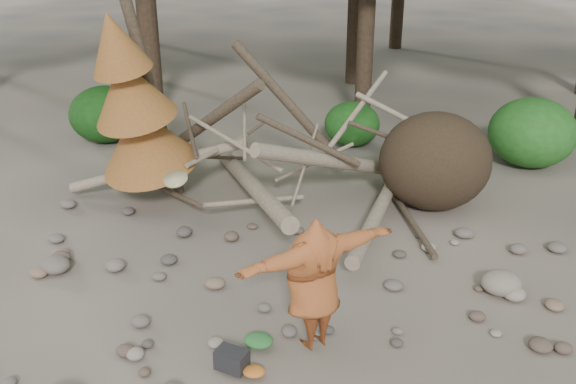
# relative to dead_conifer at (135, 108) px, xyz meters

# --- Properties ---
(ground) EXTENTS (120.00, 120.00, 0.00)m
(ground) POSITION_rel_dead_conifer_xyz_m (3.12, -3.37, -2.11)
(ground) COLOR #514C44
(ground) RESTS_ON ground
(deadfall_pile) EXTENTS (8.55, 5.24, 3.30)m
(deadfall_pile) POSITION_rel_dead_conifer_xyz_m (5.13, 0.87, -1.16)
(deadfall_pile) COLOR #332619
(deadfall_pile) RESTS_ON ground
(dead_conifer) EXTENTS (2.06, 2.16, 4.35)m
(dead_conifer) POSITION_rel_dead_conifer_xyz_m (0.00, 0.00, 0.00)
(dead_conifer) COLOR #4C3F30
(dead_conifer) RESTS_ON ground
(bush_left) EXTENTS (1.80, 1.80, 1.44)m
(bush_left) POSITION_rel_dead_conifer_xyz_m (-2.38, 3.83, -1.39)
(bush_left) COLOR #164512
(bush_left) RESTS_ON ground
(bush_mid) EXTENTS (1.40, 1.40, 1.12)m
(bush_mid) POSITION_rel_dead_conifer_xyz_m (3.92, 4.43, -1.55)
(bush_mid) COLOR #1E5719
(bush_mid) RESTS_ON ground
(bush_right) EXTENTS (2.00, 2.00, 1.60)m
(bush_right) POSITION_rel_dead_conifer_xyz_m (8.12, 3.63, -1.31)
(bush_right) COLOR #266720
(bush_right) RESTS_ON ground
(frisbee_thrower) EXTENTS (2.96, 1.98, 2.57)m
(frisbee_thrower) POSITION_rel_dead_conifer_xyz_m (3.83, -3.96, -1.07)
(frisbee_thrower) COLOR #974A22
(frisbee_thrower) RESTS_ON ground
(backpack) EXTENTS (0.47, 0.38, 0.27)m
(backpack) POSITION_rel_dead_conifer_xyz_m (2.85, -4.61, -1.98)
(backpack) COLOR black
(backpack) RESTS_ON ground
(cloth_green) EXTENTS (0.41, 0.34, 0.15)m
(cloth_green) POSITION_rel_dead_conifer_xyz_m (3.10, -4.08, -2.03)
(cloth_green) COLOR #2A6A2E
(cloth_green) RESTS_ON ground
(cloth_orange) EXTENTS (0.30, 0.24, 0.11)m
(cloth_orange) POSITION_rel_dead_conifer_xyz_m (3.15, -4.68, -2.06)
(cloth_orange) COLOR #BD6620
(cloth_orange) RESTS_ON ground
(boulder_mid_right) EXTENTS (0.63, 0.57, 0.38)m
(boulder_mid_right) POSITION_rel_dead_conifer_xyz_m (6.61, -2.17, -1.92)
(boulder_mid_right) COLOR gray
(boulder_mid_right) RESTS_ON ground
(boulder_mid_left) EXTENTS (0.48, 0.43, 0.29)m
(boulder_mid_left) POSITION_rel_dead_conifer_xyz_m (-0.61, -2.58, -1.97)
(boulder_mid_left) COLOR #635A53
(boulder_mid_left) RESTS_ON ground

